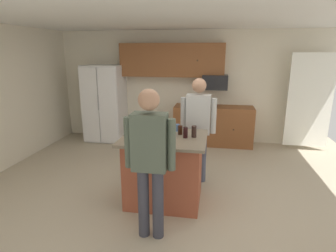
{
  "coord_description": "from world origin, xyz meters",
  "views": [
    {
      "loc": [
        0.63,
        -3.83,
        2.11
      ],
      "look_at": [
        -0.04,
        0.04,
        1.05
      ],
      "focal_mm": 29.49,
      "sensor_mm": 36.0,
      "label": 1
    }
  ],
  "objects_px": {
    "kitchen_island": "(164,169)",
    "glass_stout_tall": "(137,129)",
    "person_host_foreground": "(150,155)",
    "glass_pilsner": "(185,133)",
    "mug_blue_stoneware": "(177,128)",
    "mug_ceramic_white": "(163,140)",
    "glass_dark_ale": "(180,130)",
    "person_elder_center": "(198,124)",
    "glass_short_whisky": "(194,131)",
    "refrigerator": "(105,103)",
    "serving_tray": "(157,135)",
    "microwave_over_range": "(215,82)",
    "tumbler_amber": "(140,126)"
  },
  "relations": [
    {
      "from": "kitchen_island",
      "to": "glass_stout_tall",
      "type": "bearing_deg",
      "value": 173.9
    },
    {
      "from": "person_host_foreground",
      "to": "glass_pilsner",
      "type": "xyz_separation_m",
      "value": [
        0.3,
        0.82,
        0.04
      ]
    },
    {
      "from": "mug_blue_stoneware",
      "to": "mug_ceramic_white",
      "type": "bearing_deg",
      "value": -98.56
    },
    {
      "from": "mug_ceramic_white",
      "to": "glass_pilsner",
      "type": "bearing_deg",
      "value": 51.57
    },
    {
      "from": "mug_blue_stoneware",
      "to": "glass_pilsner",
      "type": "distance_m",
      "value": 0.34
    },
    {
      "from": "person_host_foreground",
      "to": "glass_dark_ale",
      "type": "bearing_deg",
      "value": -11.69
    },
    {
      "from": "kitchen_island",
      "to": "glass_dark_ale",
      "type": "distance_m",
      "value": 0.6
    },
    {
      "from": "person_elder_center",
      "to": "kitchen_island",
      "type": "bearing_deg",
      "value": -0.0
    },
    {
      "from": "person_elder_center",
      "to": "mug_blue_stoneware",
      "type": "distance_m",
      "value": 0.51
    },
    {
      "from": "mug_blue_stoneware",
      "to": "glass_short_whisky",
      "type": "bearing_deg",
      "value": -43.52
    },
    {
      "from": "glass_short_whisky",
      "to": "glass_stout_tall",
      "type": "height_order",
      "value": "glass_short_whisky"
    },
    {
      "from": "refrigerator",
      "to": "serving_tray",
      "type": "relative_size",
      "value": 4.12
    },
    {
      "from": "glass_pilsner",
      "to": "mug_ceramic_white",
      "type": "xyz_separation_m",
      "value": [
        -0.25,
        -0.32,
        -0.03
      ]
    },
    {
      "from": "glass_dark_ale",
      "to": "glass_pilsner",
      "type": "bearing_deg",
      "value": -57.94
    },
    {
      "from": "mug_blue_stoneware",
      "to": "glass_stout_tall",
      "type": "height_order",
      "value": "glass_stout_tall"
    },
    {
      "from": "glass_short_whisky",
      "to": "mug_ceramic_white",
      "type": "xyz_separation_m",
      "value": [
        -0.36,
        -0.37,
        -0.03
      ]
    },
    {
      "from": "person_elder_center",
      "to": "glass_stout_tall",
      "type": "distance_m",
      "value": 1.06
    },
    {
      "from": "kitchen_island",
      "to": "glass_short_whisky",
      "type": "relative_size",
      "value": 7.26
    },
    {
      "from": "microwave_over_range",
      "to": "glass_short_whisky",
      "type": "height_order",
      "value": "microwave_over_range"
    },
    {
      "from": "serving_tray",
      "to": "glass_pilsner",
      "type": "bearing_deg",
      "value": 0.47
    },
    {
      "from": "serving_tray",
      "to": "tumbler_amber",
      "type": "bearing_deg",
      "value": 142.56
    },
    {
      "from": "mug_blue_stoneware",
      "to": "refrigerator",
      "type": "bearing_deg",
      "value": 131.93
    },
    {
      "from": "glass_stout_tall",
      "to": "glass_short_whisky",
      "type": "bearing_deg",
      "value": 0.87
    },
    {
      "from": "person_elder_center",
      "to": "person_host_foreground",
      "type": "bearing_deg",
      "value": 14.32
    },
    {
      "from": "person_elder_center",
      "to": "mug_ceramic_white",
      "type": "bearing_deg",
      "value": 9.89
    },
    {
      "from": "glass_short_whisky",
      "to": "tumbler_amber",
      "type": "distance_m",
      "value": 0.84
    },
    {
      "from": "kitchen_island",
      "to": "serving_tray",
      "type": "xyz_separation_m",
      "value": [
        -0.1,
        0.0,
        0.5
      ]
    },
    {
      "from": "mug_blue_stoneware",
      "to": "person_host_foreground",
      "type": "bearing_deg",
      "value": -97.22
    },
    {
      "from": "kitchen_island",
      "to": "glass_stout_tall",
      "type": "distance_m",
      "value": 0.68
    },
    {
      "from": "refrigerator",
      "to": "kitchen_island",
      "type": "height_order",
      "value": "refrigerator"
    },
    {
      "from": "glass_stout_tall",
      "to": "glass_dark_ale",
      "type": "xyz_separation_m",
      "value": [
        0.6,
        0.11,
        -0.01
      ]
    },
    {
      "from": "microwave_over_range",
      "to": "glass_pilsner",
      "type": "bearing_deg",
      "value": -97.28
    },
    {
      "from": "microwave_over_range",
      "to": "mug_ceramic_white",
      "type": "relative_size",
      "value": 4.68
    },
    {
      "from": "glass_short_whisky",
      "to": "glass_pilsner",
      "type": "height_order",
      "value": "glass_short_whisky"
    },
    {
      "from": "refrigerator",
      "to": "kitchen_island",
      "type": "relative_size",
      "value": 1.56
    },
    {
      "from": "glass_short_whisky",
      "to": "person_elder_center",
      "type": "bearing_deg",
      "value": 89.05
    },
    {
      "from": "kitchen_island",
      "to": "mug_blue_stoneware",
      "type": "distance_m",
      "value": 0.63
    },
    {
      "from": "person_host_foreground",
      "to": "glass_pilsner",
      "type": "relative_size",
      "value": 11.79
    },
    {
      "from": "person_elder_center",
      "to": "person_host_foreground",
      "type": "relative_size",
      "value": 0.99
    },
    {
      "from": "tumbler_amber",
      "to": "glass_short_whisky",
      "type": "bearing_deg",
      "value": -12.94
    },
    {
      "from": "refrigerator",
      "to": "microwave_over_range",
      "type": "relative_size",
      "value": 3.24
    },
    {
      "from": "person_host_foreground",
      "to": "tumbler_amber",
      "type": "relative_size",
      "value": 12.98
    },
    {
      "from": "glass_pilsner",
      "to": "glass_dark_ale",
      "type": "relative_size",
      "value": 1.15
    },
    {
      "from": "person_elder_center",
      "to": "glass_dark_ale",
      "type": "xyz_separation_m",
      "value": [
        -0.21,
        -0.58,
        0.05
      ]
    },
    {
      "from": "person_host_foreground",
      "to": "kitchen_island",
      "type": "bearing_deg",
      "value": -0.0
    },
    {
      "from": "microwave_over_range",
      "to": "glass_short_whisky",
      "type": "relative_size",
      "value": 3.5
    },
    {
      "from": "person_host_foreground",
      "to": "mug_blue_stoneware",
      "type": "distance_m",
      "value": 1.14
    },
    {
      "from": "glass_pilsner",
      "to": "glass_stout_tall",
      "type": "height_order",
      "value": "glass_stout_tall"
    },
    {
      "from": "person_elder_center",
      "to": "microwave_over_range",
      "type": "bearing_deg",
      "value": -156.88
    },
    {
      "from": "kitchen_island",
      "to": "glass_short_whisky",
      "type": "bearing_deg",
      "value": 7.64
    }
  ]
}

